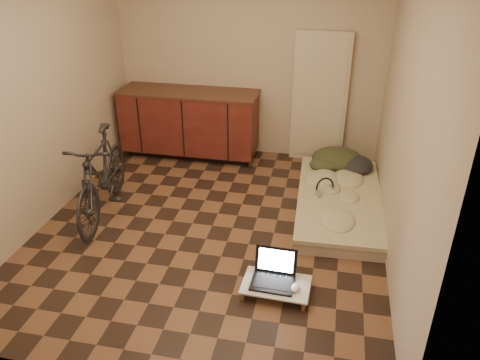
% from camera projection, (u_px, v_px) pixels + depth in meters
% --- Properties ---
extents(room_shell, '(3.50, 4.00, 2.60)m').
position_uv_depth(room_shell, '(208.00, 108.00, 4.33)').
color(room_shell, brown).
rests_on(room_shell, ground).
extents(cabinets, '(1.84, 0.62, 0.91)m').
position_uv_depth(cabinets, '(190.00, 123.00, 6.33)').
color(cabinets, black).
rests_on(cabinets, ground).
extents(appliance_panel, '(0.70, 0.10, 1.70)m').
position_uv_depth(appliance_panel, '(320.00, 98.00, 6.05)').
color(appliance_panel, beige).
rests_on(appliance_panel, ground).
extents(bicycle, '(0.71, 1.65, 1.03)m').
position_uv_depth(bicycle, '(101.00, 171.00, 4.92)').
color(bicycle, black).
rests_on(bicycle, ground).
extents(futon, '(0.99, 1.95, 0.16)m').
position_uv_depth(futon, '(339.00, 201.00, 5.22)').
color(futon, '#AE9E8B').
rests_on(futon, ground).
extents(clothing_pile, '(0.70, 0.59, 0.27)m').
position_uv_depth(clothing_pile, '(343.00, 155.00, 5.81)').
color(clothing_pile, '#323720').
rests_on(clothing_pile, futon).
extents(headphones, '(0.34, 0.33, 0.17)m').
position_uv_depth(headphones, '(325.00, 187.00, 5.18)').
color(headphones, black).
rests_on(headphones, futon).
extents(lap_desk, '(0.59, 0.39, 0.10)m').
position_uv_depth(lap_desk, '(276.00, 285.00, 3.97)').
color(lap_desk, brown).
rests_on(lap_desk, ground).
extents(laptop, '(0.37, 0.33, 0.25)m').
position_uv_depth(laptop, '(274.00, 275.00, 3.99)').
color(laptop, black).
rests_on(laptop, lap_desk).
extents(mouse, '(0.08, 0.12, 0.04)m').
position_uv_depth(mouse, '(295.00, 288.00, 3.90)').
color(mouse, white).
rests_on(mouse, lap_desk).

